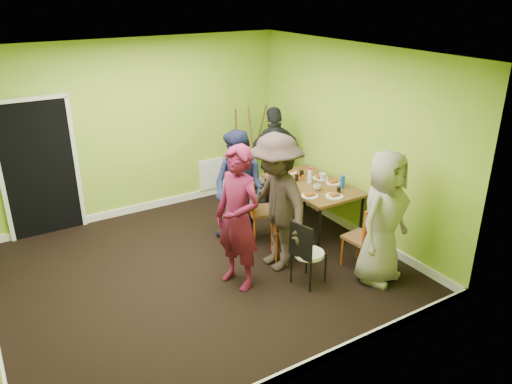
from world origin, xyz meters
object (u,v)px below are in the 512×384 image
(chair_bentwood, at_px, (306,251))
(person_left_far, at_px, (239,190))
(easel, at_px, (249,150))
(orange_bottle, at_px, (303,178))
(chair_left_near, at_px, (281,222))
(dining_table, at_px, (312,187))
(thermos, at_px, (310,176))
(person_front_end, at_px, (383,218))
(chair_front_end, at_px, (366,234))
(chair_left_far, at_px, (257,205))
(person_left_near, at_px, (276,203))
(person_back_end, at_px, (275,158))
(blue_bottle, at_px, (342,182))
(chair_back_end, at_px, (281,173))
(person_standing, at_px, (238,218))

(chair_bentwood, height_order, person_left_far, person_left_far)
(chair_bentwood, height_order, easel, easel)
(orange_bottle, bearing_deg, chair_left_near, -141.64)
(dining_table, relative_size, person_left_far, 0.88)
(dining_table, relative_size, thermos, 6.95)
(chair_left_near, height_order, thermos, chair_left_near)
(person_left_far, bearing_deg, person_front_end, 7.87)
(dining_table, relative_size, easel, 0.93)
(chair_front_end, relative_size, orange_bottle, 11.93)
(chair_front_end, relative_size, chair_bentwood, 1.07)
(dining_table, distance_m, chair_left_far, 0.93)
(chair_left_near, relative_size, thermos, 4.48)
(chair_left_far, xyz_separation_m, person_left_near, (-0.16, -0.74, 0.36))
(person_left_far, relative_size, person_back_end, 0.99)
(chair_left_near, bearing_deg, blue_bottle, 118.55)
(dining_table, distance_m, chair_front_end, 1.35)
(chair_left_near, xyz_separation_m, person_left_near, (-0.18, -0.15, 0.38))
(dining_table, height_order, chair_left_far, chair_left_far)
(chair_back_end, relative_size, blue_bottle, 4.62)
(person_standing, relative_size, person_front_end, 1.06)
(person_left_near, bearing_deg, person_left_far, -172.39)
(blue_bottle, xyz_separation_m, person_standing, (-1.98, -0.40, 0.07))
(thermos, height_order, person_left_near, person_left_near)
(person_standing, bearing_deg, person_left_near, 84.72)
(thermos, height_order, blue_bottle, thermos)
(person_left_near, bearing_deg, chair_bentwood, 6.84)
(chair_bentwood, xyz_separation_m, easel, (0.95, 3.01, 0.31))
(dining_table, height_order, person_back_end, person_back_end)
(easel, height_order, blue_bottle, easel)
(chair_left_far, height_order, chair_back_end, chair_left_far)
(chair_left_near, xyz_separation_m, easel, (0.83, 2.27, 0.25))
(chair_front_end, bearing_deg, person_back_end, 81.14)
(chair_left_far, relative_size, blue_bottle, 5.16)
(chair_left_near, xyz_separation_m, person_left_far, (-0.29, 0.64, 0.30))
(chair_left_far, bearing_deg, person_front_end, 38.99)
(chair_back_end, height_order, person_front_end, person_front_end)
(chair_back_end, relative_size, easel, 0.56)
(person_standing, xyz_separation_m, person_back_end, (1.71, 1.79, -0.06))
(blue_bottle, height_order, person_left_near, person_left_near)
(chair_bentwood, relative_size, easel, 0.55)
(thermos, distance_m, person_left_near, 1.27)
(dining_table, bearing_deg, chair_back_end, 88.86)
(chair_left_near, bearing_deg, person_standing, -48.41)
(chair_back_end, relative_size, person_back_end, 0.52)
(person_front_end, bearing_deg, person_back_end, 72.24)
(chair_back_end, bearing_deg, thermos, 108.26)
(person_standing, relative_size, person_back_end, 1.07)
(thermos, relative_size, person_left_near, 0.12)
(person_left_far, xyz_separation_m, person_front_end, (1.06, -1.76, 0.02))
(person_left_far, bearing_deg, easel, 122.32)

